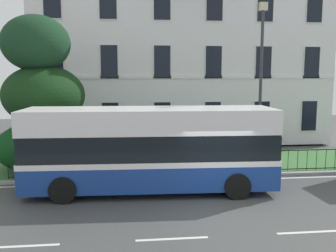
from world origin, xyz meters
name	(u,v)px	position (x,y,z in m)	size (l,w,h in m)	color
ground_plane	(219,203)	(0.00, 0.93, -0.02)	(60.00, 56.00, 0.18)	#454745
georgian_townhouse	(177,45)	(0.45, 15.46, 6.58)	(18.79, 10.07, 12.85)	white
iron_verge_railing	(210,162)	(0.45, 4.40, 0.62)	(17.27, 0.04, 0.97)	black
evergreen_tree	(43,107)	(-7.01, 6.12, 3.02)	(4.41, 4.41, 7.13)	#423328
single_decker_bus	(151,148)	(-2.30, 2.51, 1.69)	(9.51, 2.90, 3.21)	navy
street_lamp_post	(261,76)	(3.00, 5.30, 4.41)	(0.36, 0.24, 7.58)	#333338
litter_bin	(175,158)	(-1.02, 4.98, 0.71)	(0.47, 0.47, 1.18)	black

